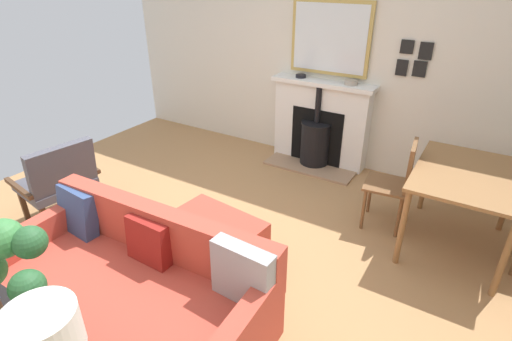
# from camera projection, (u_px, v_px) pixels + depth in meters

# --- Properties ---
(ground_plane) EXTENTS (4.81, 5.82, 0.01)m
(ground_plane) POSITION_uv_depth(u_px,v_px,m) (208.00, 252.00, 3.52)
(ground_plane) COLOR #A87A4C
(wall_left) EXTENTS (0.12, 5.82, 2.72)m
(wall_left) POSITION_uv_depth(u_px,v_px,m) (325.00, 52.00, 4.72)
(wall_left) COLOR beige
(wall_left) RESTS_ON ground
(fireplace) EXTENTS (0.57, 1.27, 1.06)m
(fireplace) POSITION_uv_depth(u_px,v_px,m) (319.00, 128.00, 4.93)
(fireplace) COLOR #9E7A5B
(fireplace) RESTS_ON ground
(mirror_over_mantel) EXTENTS (0.04, 0.96, 0.83)m
(mirror_over_mantel) POSITION_uv_depth(u_px,v_px,m) (330.00, 38.00, 4.53)
(mirror_over_mantel) COLOR tan
(mantel_bowl_near) EXTENTS (0.13, 0.13, 0.04)m
(mantel_bowl_near) POSITION_uv_depth(u_px,v_px,m) (301.00, 76.00, 4.81)
(mantel_bowl_near) COLOR black
(mantel_bowl_near) RESTS_ON fireplace
(mantel_bowl_far) EXTENTS (0.15, 0.15, 0.05)m
(mantel_bowl_far) POSITION_uv_depth(u_px,v_px,m) (351.00, 82.00, 4.51)
(mantel_bowl_far) COLOR #9E9384
(mantel_bowl_far) RESTS_ON fireplace
(sofa) EXTENTS (1.00, 1.90, 0.83)m
(sofa) POSITION_uv_depth(u_px,v_px,m) (132.00, 291.00, 2.61)
(sofa) COLOR #B2B2B7
(sofa) RESTS_ON ground
(ottoman) EXTENTS (0.69, 0.86, 0.37)m
(ottoman) POSITION_uv_depth(u_px,v_px,m) (212.00, 237.00, 3.34)
(ottoman) COLOR #B2B2B7
(ottoman) RESTS_ON ground
(armchair_accent) EXTENTS (0.75, 0.68, 0.86)m
(armchair_accent) POSITION_uv_depth(u_px,v_px,m) (58.00, 179.00, 3.72)
(armchair_accent) COLOR #4C3321
(armchair_accent) RESTS_ON ground
(table_lamp_far_end) EXTENTS (0.25, 0.25, 0.48)m
(table_lamp_far_end) POSITION_uv_depth(u_px,v_px,m) (44.00, 336.00, 1.34)
(table_lamp_far_end) COLOR beige
(table_lamp_far_end) RESTS_ON console_table
(dining_table) EXTENTS (1.11, 0.83, 0.74)m
(dining_table) POSITION_uv_depth(u_px,v_px,m) (467.00, 182.00, 3.31)
(dining_table) COLOR olive
(dining_table) RESTS_ON ground
(dining_chair_near_fireplace) EXTENTS (0.44, 0.44, 0.89)m
(dining_chair_near_fireplace) POSITION_uv_depth(u_px,v_px,m) (398.00, 179.00, 3.63)
(dining_chair_near_fireplace) COLOR brown
(dining_chair_near_fireplace) RESTS_ON ground
(photo_gallery_row) EXTENTS (0.02, 0.34, 0.38)m
(photo_gallery_row) POSITION_uv_depth(u_px,v_px,m) (414.00, 59.00, 4.16)
(photo_gallery_row) COLOR black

